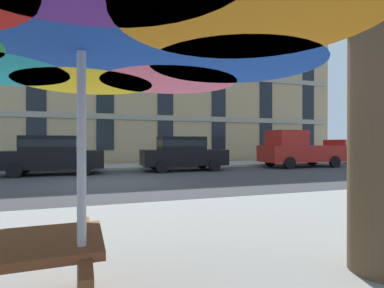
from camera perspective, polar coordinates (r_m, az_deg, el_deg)
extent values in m
plane|color=#38383A|center=(11.22, -14.78, -7.25)|extent=(120.00, 120.00, 0.00)
cube|color=#9E998E|center=(17.97, -16.17, -4.25)|extent=(56.00, 3.60, 0.12)
cube|color=tan|center=(26.57, -16.89, 10.93)|extent=(36.28, 12.00, 12.80)
cube|color=#9E937F|center=(20.15, -16.42, 5.17)|extent=(35.55, 0.08, 0.36)
cube|color=#9E937F|center=(20.67, -16.43, 14.04)|extent=(35.55, 0.08, 0.36)
cube|color=#9E937F|center=(21.66, -16.44, 22.29)|extent=(35.55, 0.08, 0.36)
cube|color=black|center=(21.03, -27.87, 14.91)|extent=(1.10, 0.06, 11.60)
cube|color=black|center=(20.78, -16.43, 15.11)|extent=(1.10, 0.06, 11.60)
cube|color=black|center=(21.30, -5.16, 14.74)|extent=(1.10, 0.06, 11.60)
cube|color=black|center=(22.54, 5.17, 13.92)|extent=(1.10, 0.06, 11.60)
cube|color=black|center=(24.40, 14.11, 12.86)|extent=(1.10, 0.06, 11.60)
cube|color=black|center=(26.73, 21.57, 11.73)|extent=(1.10, 0.06, 11.60)
cube|color=black|center=(14.92, -25.23, -2.71)|extent=(4.40, 1.76, 0.80)
cube|color=black|center=(14.92, -25.80, 0.13)|extent=(2.30, 1.55, 0.68)
cube|color=black|center=(14.92, -25.80, 0.13)|extent=(2.32, 1.57, 0.32)
cylinder|color=black|center=(15.73, -19.89, -4.02)|extent=(0.60, 0.22, 0.60)
cylinder|color=black|center=(13.97, -20.07, -4.55)|extent=(0.60, 0.22, 0.60)
cylinder|color=black|center=(16.03, -29.71, -3.95)|extent=(0.60, 0.22, 0.60)
cylinder|color=black|center=(14.31, -31.09, -4.45)|extent=(0.60, 0.22, 0.60)
cube|color=black|center=(15.48, -1.57, -2.59)|extent=(4.40, 1.76, 0.80)
cube|color=black|center=(15.42, -2.10, 0.15)|extent=(2.30, 1.55, 0.68)
cube|color=black|center=(15.42, -2.10, 0.15)|extent=(2.32, 1.57, 0.32)
cylinder|color=black|center=(16.77, 2.03, -3.74)|extent=(0.60, 0.22, 0.60)
cylinder|color=black|center=(15.14, 4.36, -4.17)|extent=(0.60, 0.22, 0.60)
cylinder|color=black|center=(16.03, -7.17, -3.93)|extent=(0.60, 0.22, 0.60)
cylinder|color=black|center=(14.31, -5.79, -4.42)|extent=(0.60, 0.22, 0.60)
cube|color=#B21E19|center=(19.02, 20.44, -1.72)|extent=(5.10, 1.90, 0.96)
cube|color=#B21E19|center=(18.34, 17.77, 1.12)|extent=(1.90, 1.75, 0.90)
cube|color=#B21E19|center=(20.65, 25.79, 0.26)|extent=(0.16, 1.75, 0.36)
cylinder|color=black|center=(20.78, 22.19, -2.88)|extent=(0.68, 0.22, 0.68)
cylinder|color=black|center=(19.38, 25.86, -3.11)|extent=(0.68, 0.22, 0.68)
cylinder|color=black|center=(18.88, 14.88, -3.18)|extent=(0.68, 0.22, 0.68)
cylinder|color=black|center=(17.32, 18.33, -3.49)|extent=(0.68, 0.22, 0.68)
cube|color=navy|center=(23.81, 33.12, -1.64)|extent=(4.40, 1.76, 0.80)
cylinder|color=black|center=(22.22, 32.70, -2.80)|extent=(0.60, 0.22, 0.60)
cylinder|color=black|center=(23.36, 29.34, -2.65)|extent=(0.60, 0.22, 0.60)
cylinder|color=silver|center=(2.11, -20.55, -6.13)|extent=(0.06, 0.06, 2.44)
cone|color=blue|center=(2.48, 8.37, 19.01)|extent=(1.36, 1.36, 0.38)
cone|color=#E5668C|center=(3.10, -4.39, 15.18)|extent=(1.36, 1.36, 0.38)
cone|color=yellow|center=(3.33, -19.83, 14.08)|extent=(1.36, 1.36, 0.38)
cone|color=blue|center=(2.26, -20.59, 22.00)|extent=(1.70, 1.70, 0.46)
cylinder|color=brown|center=(3.63, 32.86, 2.39)|extent=(0.65, 0.65, 3.19)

